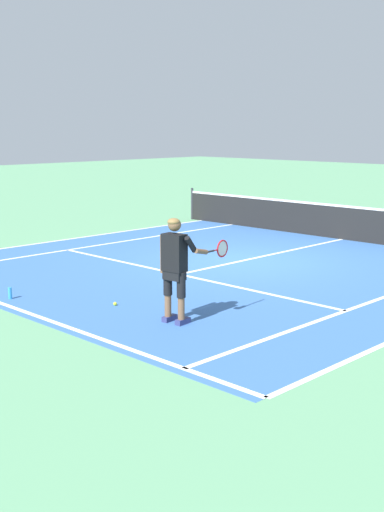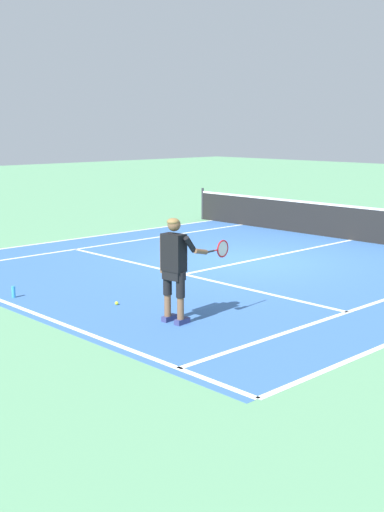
% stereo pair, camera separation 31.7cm
% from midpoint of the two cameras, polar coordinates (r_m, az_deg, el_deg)
% --- Properties ---
extents(ground_plane, '(80.00, 80.00, 0.00)m').
position_cam_midpoint_polar(ground_plane, '(15.77, 3.60, -0.45)').
color(ground_plane, '#609E70').
extents(court_inner_surface, '(10.98, 10.72, 0.00)m').
position_cam_midpoint_polar(court_inner_surface, '(15.20, 1.66, -0.86)').
color(court_inner_surface, '#3866A8').
rests_on(court_inner_surface, ground).
extents(line_baseline, '(10.98, 0.10, 0.01)m').
position_cam_midpoint_polar(line_baseline, '(12.06, -15.39, -4.40)').
color(line_baseline, white).
rests_on(line_baseline, ground).
extents(line_service, '(8.23, 0.10, 0.01)m').
position_cam_midpoint_polar(line_service, '(14.34, -1.73, -1.57)').
color(line_service, white).
rests_on(line_service, ground).
extents(line_centre_service, '(0.10, 6.40, 0.01)m').
position_cam_midpoint_polar(line_centre_service, '(16.66, 6.27, 0.14)').
color(line_centre_service, white).
rests_on(line_centre_service, ground).
extents(line_singles_left, '(0.10, 10.32, 0.01)m').
position_cam_midpoint_polar(line_singles_left, '(18.21, -7.85, 1.02)').
color(line_singles_left, white).
rests_on(line_singles_left, ground).
extents(line_singles_right, '(0.10, 10.32, 0.01)m').
position_cam_midpoint_polar(line_singles_right, '(12.83, 15.24, -3.48)').
color(line_singles_right, white).
rests_on(line_singles_right, ground).
extents(line_doubles_left, '(0.10, 10.32, 0.01)m').
position_cam_midpoint_polar(line_doubles_left, '(19.30, -10.34, 1.51)').
color(line_doubles_left, white).
rests_on(line_doubles_left, ground).
extents(tennis_net, '(11.96, 0.08, 1.07)m').
position_cam_midpoint_polar(tennis_net, '(19.16, 12.28, 2.87)').
color(tennis_net, '#333338').
rests_on(tennis_net, ground).
extents(tennis_player, '(0.61, 1.16, 1.71)m').
position_cam_midpoint_polar(tennis_player, '(10.62, -2.24, -0.60)').
color(tennis_player, navy).
rests_on(tennis_player, ground).
extents(tennis_ball_near_feet, '(0.07, 0.07, 0.07)m').
position_cam_midpoint_polar(tennis_ball_near_feet, '(11.96, -7.34, -4.07)').
color(tennis_ball_near_feet, '#CCE02D').
rests_on(tennis_ball_near_feet, ground).
extents(water_bottle, '(0.07, 0.07, 0.22)m').
position_cam_midpoint_polar(water_bottle, '(12.78, -15.97, -3.07)').
color(water_bottle, '#3393D6').
rests_on(water_bottle, ground).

